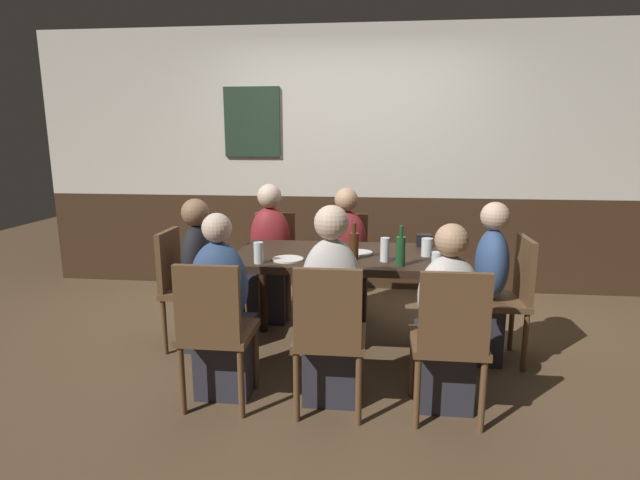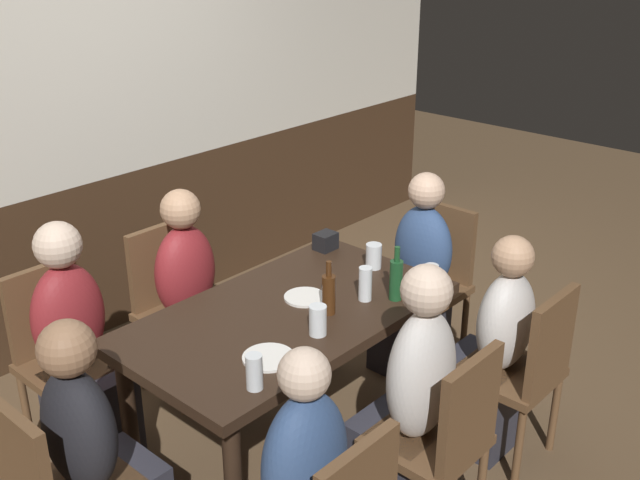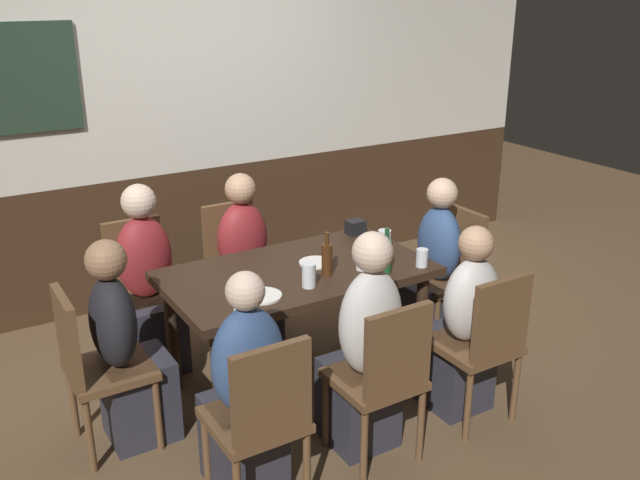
% 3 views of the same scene
% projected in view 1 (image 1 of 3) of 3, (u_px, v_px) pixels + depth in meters
% --- Properties ---
extents(ground_plane, '(12.00, 12.00, 0.00)m').
position_uv_depth(ground_plane, '(339.00, 352.00, 3.65)').
color(ground_plane, brown).
extents(wall_back, '(6.40, 0.13, 2.60)m').
position_uv_depth(wall_back, '(351.00, 161.00, 4.99)').
color(wall_back, '#3D2819').
rests_on(wall_back, ground_plane).
extents(dining_table, '(1.48, 0.83, 0.74)m').
position_uv_depth(dining_table, '(340.00, 266.00, 3.51)').
color(dining_table, black).
rests_on(dining_table, ground_plane).
extents(chair_left_far, '(0.40, 0.40, 0.88)m').
position_uv_depth(chair_left_far, '(273.00, 257.00, 4.42)').
color(chair_left_far, brown).
rests_on(chair_left_far, ground_plane).
extents(chair_mid_near, '(0.40, 0.40, 0.88)m').
position_uv_depth(chair_mid_near, '(329.00, 331.00, 2.74)').
color(chair_mid_near, brown).
rests_on(chair_mid_near, ground_plane).
extents(chair_head_east, '(0.40, 0.40, 0.88)m').
position_uv_depth(chair_head_east, '(507.00, 292.00, 3.42)').
color(chair_head_east, brown).
rests_on(chair_head_east, ground_plane).
extents(chair_mid_far, '(0.40, 0.40, 0.88)m').
position_uv_depth(chair_mid_far, '(346.00, 259.00, 4.35)').
color(chair_mid_far, brown).
rests_on(chair_mid_far, ground_plane).
extents(chair_head_west, '(0.40, 0.40, 0.88)m').
position_uv_depth(chair_head_west, '(184.00, 282.00, 3.67)').
color(chair_head_west, brown).
rests_on(chair_head_west, ground_plane).
extents(chair_right_near, '(0.40, 0.40, 0.88)m').
position_uv_depth(chair_right_near, '(450.00, 336.00, 2.67)').
color(chair_right_near, brown).
rests_on(chair_right_near, ground_plane).
extents(chair_left_near, '(0.40, 0.40, 0.88)m').
position_uv_depth(chair_left_near, '(214.00, 327.00, 2.80)').
color(chair_left_near, brown).
rests_on(chair_left_near, ground_plane).
extents(person_left_far, '(0.34, 0.37, 1.16)m').
position_uv_depth(person_left_far, '(270.00, 262.00, 4.27)').
color(person_left_far, '#2D2D38').
rests_on(person_left_far, ground_plane).
extents(person_mid_near, '(0.34, 0.37, 1.18)m').
position_uv_depth(person_mid_near, '(332.00, 320.00, 2.89)').
color(person_mid_near, '#2D2D38').
rests_on(person_mid_near, ground_plane).
extents(person_head_east, '(0.37, 0.34, 1.12)m').
position_uv_depth(person_head_east, '(482.00, 295.00, 3.44)').
color(person_head_east, '#2D2D38').
rests_on(person_head_east, ground_plane).
extents(person_mid_far, '(0.34, 0.37, 1.13)m').
position_uv_depth(person_mid_far, '(345.00, 266.00, 4.20)').
color(person_mid_far, '#2D2D38').
rests_on(person_mid_far, ground_plane).
extents(person_head_west, '(0.37, 0.34, 1.12)m').
position_uv_depth(person_head_west, '(205.00, 286.00, 3.66)').
color(person_head_west, '#2D2D38').
rests_on(person_head_west, ground_plane).
extents(person_right_near, '(0.34, 0.37, 1.09)m').
position_uv_depth(person_right_near, '(445.00, 332.00, 2.83)').
color(person_right_near, '#2D2D38').
rests_on(person_right_near, ground_plane).
extents(person_left_near, '(0.34, 0.37, 1.13)m').
position_uv_depth(person_left_near, '(223.00, 321.00, 2.97)').
color(person_left_near, '#2D2D38').
rests_on(person_left_near, ground_plane).
extents(highball_clear, '(0.07, 0.07, 0.13)m').
position_uv_depth(highball_clear, '(328.00, 253.00, 3.26)').
color(highball_clear, silver).
rests_on(highball_clear, dining_table).
extents(pint_glass_stout, '(0.06, 0.06, 0.14)m').
position_uv_depth(pint_glass_stout, '(259.00, 254.00, 3.22)').
color(pint_glass_stout, silver).
rests_on(pint_glass_stout, dining_table).
extents(tumbler_short, '(0.08, 0.08, 0.12)m').
position_uv_depth(tumbler_short, '(427.00, 249.00, 3.41)').
color(tumbler_short, silver).
rests_on(tumbler_short, dining_table).
extents(pint_glass_pale, '(0.06, 0.06, 0.16)m').
position_uv_depth(pint_glass_pale, '(385.00, 251.00, 3.26)').
color(pint_glass_pale, silver).
rests_on(pint_glass_pale, dining_table).
extents(pint_glass_amber, '(0.07, 0.07, 0.10)m').
position_uv_depth(pint_glass_amber, '(437.00, 261.00, 3.10)').
color(pint_glass_amber, silver).
rests_on(pint_glass_amber, dining_table).
extents(beer_bottle_green, '(0.06, 0.06, 0.26)m').
position_uv_depth(beer_bottle_green, '(401.00, 250.00, 3.15)').
color(beer_bottle_green, '#194723').
rests_on(beer_bottle_green, dining_table).
extents(beer_bottle_brown, '(0.06, 0.06, 0.25)m').
position_uv_depth(beer_bottle_brown, '(354.00, 245.00, 3.32)').
color(beer_bottle_brown, '#42230F').
rests_on(beer_bottle_brown, dining_table).
extents(plate_white_large, '(0.21, 0.21, 0.01)m').
position_uv_depth(plate_white_large, '(288.00, 259.00, 3.31)').
color(plate_white_large, white).
rests_on(plate_white_large, dining_table).
extents(plate_white_small, '(0.19, 0.19, 0.01)m').
position_uv_depth(plate_white_small, '(359.00, 253.00, 3.50)').
color(plate_white_small, white).
rests_on(plate_white_small, dining_table).
extents(condiment_caddy, '(0.11, 0.09, 0.09)m').
position_uv_depth(condiment_caddy, '(424.00, 240.00, 3.73)').
color(condiment_caddy, black).
rests_on(condiment_caddy, dining_table).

